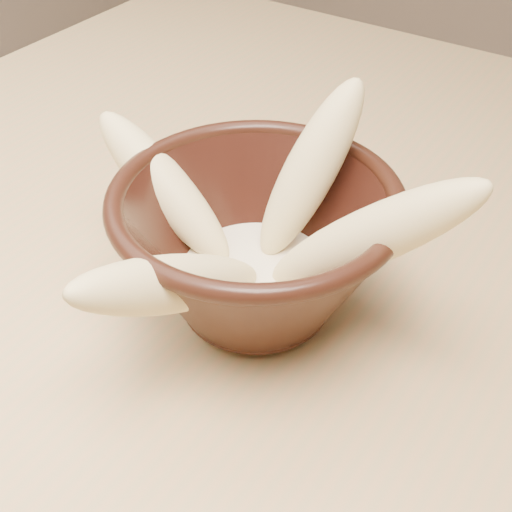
{
  "coord_description": "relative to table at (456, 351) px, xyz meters",
  "views": [
    {
      "loc": [
        0.09,
        -0.42,
        1.1
      ],
      "look_at": [
        -0.12,
        -0.12,
        0.8
      ],
      "focal_mm": 50.0,
      "sensor_mm": 36.0,
      "label": 1
    }
  ],
  "objects": [
    {
      "name": "banana_left",
      "position": [
        -0.19,
        -0.12,
        0.15
      ],
      "size": [
        0.13,
        0.05,
        0.1
      ],
      "primitive_type": "ellipsoid",
      "rotation": [
        0.98,
        0.0,
        -1.67
      ],
      "color": "#F4DC90",
      "rests_on": "bowl"
    },
    {
      "name": "table",
      "position": [
        0.0,
        0.0,
        0.0
      ],
      "size": [
        1.2,
        0.8,
        0.75
      ],
      "color": "tan",
      "rests_on": "ground"
    },
    {
      "name": "bowl",
      "position": [
        -0.12,
        -0.12,
        0.14
      ],
      "size": [
        0.19,
        0.19,
        0.1
      ],
      "rotation": [
        0.0,
        0.0,
        0.22
      ],
      "color": "black",
      "rests_on": "table"
    },
    {
      "name": "banana_right",
      "position": [
        -0.04,
        -0.11,
        0.17
      ],
      "size": [
        0.15,
        0.06,
        0.13
      ],
      "primitive_type": "ellipsoid",
      "rotation": [
        0.84,
        0.0,
        1.74
      ],
      "color": "#F4DC90",
      "rests_on": "bowl"
    },
    {
      "name": "banana_front",
      "position": [
        -0.13,
        -0.19,
        0.15
      ],
      "size": [
        0.06,
        0.16,
        0.1
      ],
      "primitive_type": "ellipsoid",
      "rotation": [
        1.08,
        0.0,
        -0.16
      ],
      "color": "#F4DC90",
      "rests_on": "bowl"
    },
    {
      "name": "banana_upright",
      "position": [
        -0.11,
        -0.07,
        0.17
      ],
      "size": [
        0.07,
        0.11,
        0.13
      ],
      "primitive_type": "ellipsoid",
      "rotation": [
        0.59,
        0.0,
        2.79
      ],
      "color": "#F4DC90",
      "rests_on": "bowl"
    },
    {
      "name": "milk_puddle",
      "position": [
        -0.12,
        -0.12,
        0.11
      ],
      "size": [
        0.11,
        0.11,
        0.01
      ],
      "primitive_type": "cylinder",
      "color": "#F1E3C2",
      "rests_on": "bowl"
    }
  ]
}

